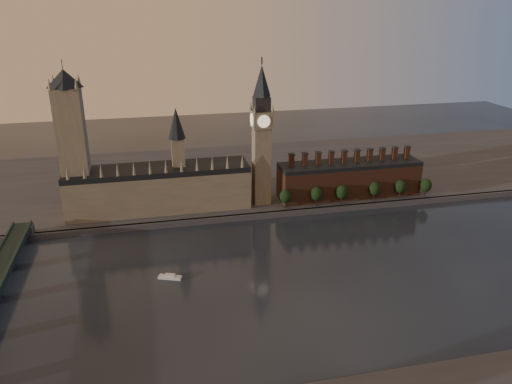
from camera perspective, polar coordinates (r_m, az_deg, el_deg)
ground at (r=282.13m, az=3.78°, el=-10.41°), size 900.00×900.00×0.00m
north_bank at (r=438.96m, az=-2.70°, el=1.74°), size 900.00×182.00×4.00m
palace_of_westminster at (r=367.29m, az=-10.94°, el=0.69°), size 130.00×30.30×74.00m
victoria_tower at (r=359.71m, az=-20.26°, el=5.59°), size 24.00×24.00×108.00m
big_ben at (r=361.05m, az=0.64°, el=6.59°), size 15.00×15.00×107.00m
chimney_block at (r=393.80m, az=10.58°, el=1.53°), size 110.00×25.00×37.00m
embankment_tree_0 at (r=364.35m, az=3.40°, el=-0.49°), size 8.60×8.60×14.88m
embankment_tree_1 at (r=371.04m, az=6.95°, el=-0.20°), size 8.60×8.60×14.88m
embankment_tree_2 at (r=377.02m, az=9.79°, el=-0.01°), size 8.60×8.60×14.88m
embankment_tree_3 at (r=388.89m, az=13.41°, el=0.37°), size 8.60×8.60×14.88m
embankment_tree_4 at (r=398.55m, az=16.17°, el=0.61°), size 8.60×8.60×14.88m
embankment_tree_5 at (r=407.17m, az=18.85°, el=0.74°), size 8.60×8.60×14.88m
river_boat at (r=289.94m, az=-9.80°, el=-9.53°), size 13.58×8.19×2.62m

